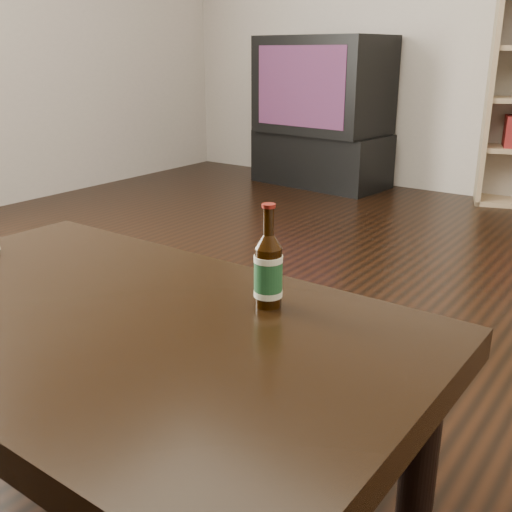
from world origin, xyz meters
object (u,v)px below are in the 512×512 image
Objects in this scene: coffee_table at (114,340)px; beer_bottle at (268,271)px; tv at (323,85)px; tv_stand at (321,159)px.

coffee_table is 6.04× the size of beer_bottle.
coffee_table is at bearing -61.48° from tv.
coffee_table is (1.36, -3.24, -0.32)m from tv.
tv_stand is 1.02× the size of tv.
tv is 4.53× the size of beer_bottle.
beer_bottle is (1.60, -3.04, -0.18)m from tv.
tv is at bearing 112.78° from coffee_table.
beer_bottle is at bearing -56.49° from tv.
coffee_table is at bearing -61.49° from tv_stand.
coffee_table is 0.34m from beer_bottle.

